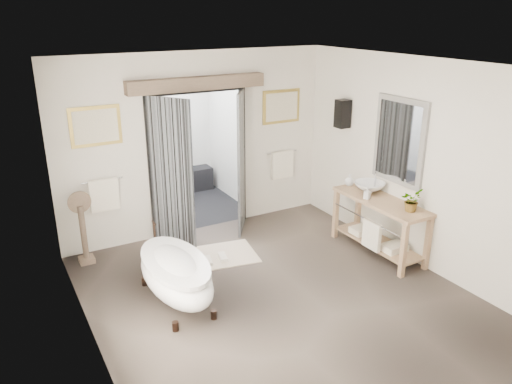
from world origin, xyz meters
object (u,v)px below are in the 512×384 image
basin (369,187)px  rug (215,256)px  clawfoot_tub (176,274)px  vanity (379,222)px

basin → rug: bearing=150.6°
clawfoot_tub → basin: basin is taller
clawfoot_tub → basin: (3.19, 0.13, 0.54)m
vanity → rug: size_ratio=1.33×
clawfoot_tub → basin: size_ratio=3.49×
vanity → rug: bearing=153.9°
vanity → basin: (0.07, 0.34, 0.43)m
clawfoot_tub → vanity: size_ratio=1.02×
clawfoot_tub → vanity: vanity is taller
rug → basin: basin is taller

